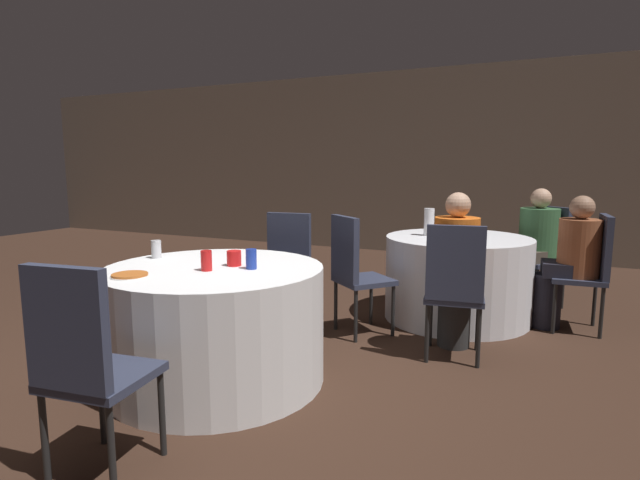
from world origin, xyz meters
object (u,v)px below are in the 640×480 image
table_near (216,324)px  soda_can_red (206,261)px  chair_far_east (592,264)px  table_far (457,278)px  soda_can_silver (156,249)px  chair_far_southwest (354,266)px  bottle_far (429,222)px  chair_far_northeast (545,248)px  person_floral_shirt (568,263)px  chair_near_south (84,356)px  soda_can_blue (251,259)px  person_orange_shirt (455,275)px  pizza_plate_near (130,275)px  person_green_jacket (533,247)px  chair_far_south (455,282)px  chair_near_north (285,262)px

table_near → soda_can_red: size_ratio=11.11×
chair_far_east → soda_can_red: size_ratio=7.91×
table_far → chair_far_east: 1.07m
soda_can_silver → chair_far_southwest: bearing=47.3°
bottle_far → chair_far_northeast: bearing=40.0°
person_floral_shirt → soda_can_silver: (-2.56, -1.97, 0.23)m
chair_far_east → soda_can_red: 3.08m
chair_far_east → table_near: bearing=128.5°
chair_near_south → soda_can_blue: size_ratio=7.91×
person_orange_shirt → chair_near_south: bearing=-125.7°
pizza_plate_near → soda_can_blue: soda_can_blue is taller
soda_can_red → person_orange_shirt: bearing=44.4°
table_near → chair_near_south: bearing=-82.4°
chair_near_south → chair_far_southwest: 2.28m
person_orange_shirt → soda_can_blue: 1.50m
table_near → person_orange_shirt: (1.28, 1.11, 0.22)m
chair_far_east → person_green_jacket: size_ratio=0.84×
soda_can_blue → chair_far_northeast: bearing=59.5°
table_near → bottle_far: bottle_far is taller
person_green_jacket → person_floral_shirt: person_green_jacket is taller
person_orange_shirt → bottle_far: bearing=106.2°
soda_can_silver → soda_can_blue: same height
table_near → chair_far_south: bearing=35.6°
person_green_jacket → chair_far_northeast: bearing=-90.0°
chair_far_south → person_orange_shirt: person_orange_shirt is taller
chair_far_northeast → person_floral_shirt: person_floral_shirt is taller
pizza_plate_near → bottle_far: 2.65m
chair_far_southwest → bottle_far: bottle_far is taller
table_far → person_floral_shirt: 0.90m
soda_can_blue → person_orange_shirt: bearing=45.9°
table_near → soda_can_blue: soda_can_blue is taller
person_orange_shirt → person_floral_shirt: person_orange_shirt is taller
chair_near_south → bottle_far: 3.15m
person_green_jacket → chair_far_south: bearing=117.2°
chair_far_east → table_far: bearing=90.0°
table_near → person_green_jacket: (1.74, 2.64, 0.22)m
chair_near_north → soda_can_blue: bearing=103.0°
chair_far_southwest → person_floral_shirt: (1.55, 0.87, -0.00)m
chair_far_southwest → table_far: bearing=90.0°
table_near → chair_far_northeast: chair_far_northeast is taller
table_far → chair_near_south: 3.23m
chair_far_east → bottle_far: 1.34m
bottle_far → person_orange_shirt: bearing=-65.5°
chair_near_south → person_orange_shirt: 2.47m
chair_far_southwest → chair_far_northeast: bearing=89.3°
chair_near_south → soda_can_blue: 1.16m
chair_far_east → soda_can_silver: (-2.73, -1.98, 0.23)m
table_far → soda_can_silver: bearing=-131.6°
table_near → soda_can_red: soda_can_red is taller
person_green_jacket → table_near: bearing=98.1°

